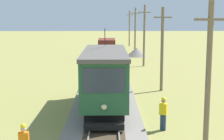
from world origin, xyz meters
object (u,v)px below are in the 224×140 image
Objects in this scene: red_tram at (105,77)px; utility_pole_mid at (162,48)px; gravel_pile at (137,52)px; freight_car at (107,46)px; utility_pole_distant at (135,30)px; second_worker at (163,112)px; utility_pole_horizon at (129,28)px; utility_pole_far at (144,35)px; utility_pole_near_tram at (208,76)px.

red_tram is 1.30× the size of utility_pole_mid.
freight_car is at bearing -170.78° from gravel_pile.
utility_pole_distant is 4.05× the size of second_worker.
utility_pole_mid is 0.91× the size of utility_pole_distant.
second_worker reaches higher than gravel_pile.
utility_pole_mid is 25.55m from utility_pole_distant.
red_tram is 1.21× the size of utility_pole_horizon.
freight_car is 1.65× the size of gravel_pile.
utility_pole_far is at bearing 90.00° from utility_pole_mid.
utility_pole_far is 26.77m from utility_pole_horizon.
utility_pole_far is 4.04× the size of second_worker.
utility_pole_distant is 34.81m from second_worker.
freight_car is 0.74× the size of utility_pole_horizon.
utility_pole_distant is at bearing 81.93° from red_tram.
utility_pole_near_tram is at bearing -90.00° from utility_pole_mid.
utility_pole_far is at bearing 76.49° from red_tram.
utility_pole_horizon is at bearing 84.40° from red_tram.
utility_pole_near_tram is 0.93× the size of utility_pole_horizon.
freight_car is 22.21m from utility_pole_mid.
red_tram is at bearing -111.04° from second_worker.
utility_pole_mid is 3.69× the size of second_worker.
red_tram is 4.70m from second_worker.
utility_pole_far is at bearing -89.93° from gravel_pile.
utility_pole_far is (0.00, 12.73, 0.31)m from utility_pole_mid.
utility_pole_mid is (4.44, 5.75, 1.20)m from red_tram.
gravel_pile is (4.43, 28.16, -1.53)m from red_tram.
utility_pole_near_tram reaches higher than gravel_pile.
utility_pole_mid is 39.50m from utility_pole_horizon.
utility_pole_horizon is 2.24× the size of gravel_pile.
freight_car is 4.58m from gravel_pile.
utility_pole_mid is at bearing -90.00° from utility_pole_distant.
utility_pole_near_tram is at bearing -53.70° from red_tram.
utility_pole_distant reaches higher than utility_pole_near_tram.
gravel_pile is at bearing -90.23° from utility_pole_distant.
utility_pole_horizon is (4.44, 45.25, 1.42)m from red_tram.
freight_car is at bearing 101.58° from utility_pole_mid.
utility_pole_far is at bearing -63.63° from freight_car.
utility_pole_near_tram is 3.65× the size of second_worker.
utility_pole_mid is at bearing -161.79° from second_worker.
gravel_pile is at bearing -155.61° from second_worker.
red_tram is 1.18× the size of utility_pole_distant.
utility_pole_horizon reaches higher than red_tram.
utility_pole_distant is (4.44, 3.86, 2.15)m from freight_car.
utility_pole_near_tram reaches higher than red_tram.
red_tram is at bearing -89.99° from freight_car.
second_worker is at bearing -47.94° from red_tram.
freight_car is 30.97m from second_worker.
second_worker is at bearing -84.35° from freight_car.
utility_pole_horizon reaches higher than gravel_pile.
second_worker is (3.04, -3.37, -1.21)m from red_tram.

